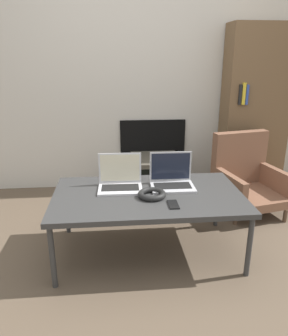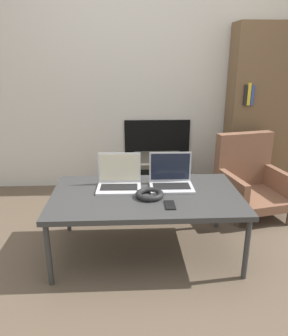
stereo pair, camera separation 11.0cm
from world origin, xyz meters
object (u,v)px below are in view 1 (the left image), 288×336
laptop_right (172,179)px  tv (155,175)px  headphones (152,194)px  phone (173,204)px  armchair (246,177)px  laptop_left (120,181)px

laptop_right → tv: bearing=90.8°
laptop_right → headphones: bearing=-130.7°
phone → tv: 1.34m
phone → armchair: armchair is taller
headphones → tv: 1.21m
laptop_left → phone: (0.34, -0.34, -0.05)m
headphones → armchair: (0.99, 0.75, -0.18)m
laptop_right → armchair: same height
laptop_left → armchair: 1.35m
laptop_left → phone: laptop_left is taller
tv → headphones: bearing=-98.5°
headphones → phone: bearing=-49.6°
tv → armchair: size_ratio=0.71×
laptop_left → headphones: size_ratio=1.66×
laptop_left → tv: (0.39, 0.97, -0.33)m
laptop_right → tv: (0.00, 0.97, -0.33)m
headphones → armchair: size_ratio=0.27×
laptop_right → laptop_left: bearing=-179.2°
laptop_left → headphones: bearing=-40.5°
laptop_left → tv: 1.09m
tv → armchair: 0.93m
laptop_left → phone: 0.48m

